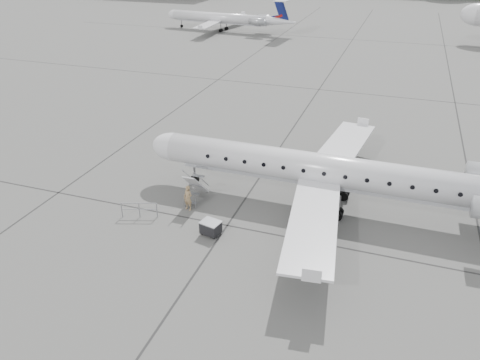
% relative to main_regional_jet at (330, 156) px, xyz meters
% --- Properties ---
extents(ground, '(320.00, 320.00, 0.00)m').
position_rel_main_regional_jet_xyz_m(ground, '(1.11, -6.98, -3.57)').
color(ground, '#5F5F5C').
rests_on(ground, ground).
extents(main_regional_jet, '(27.94, 20.18, 7.14)m').
position_rel_main_regional_jet_xyz_m(main_regional_jet, '(0.00, 0.00, 0.00)').
color(main_regional_jet, silver).
rests_on(main_regional_jet, ground).
extents(airstair, '(0.86, 2.25, 2.24)m').
position_rel_main_regional_jet_xyz_m(airstair, '(-8.27, -2.13, -2.45)').
color(airstair, silver).
rests_on(airstair, ground).
extents(passenger, '(0.70, 0.54, 1.70)m').
position_rel_main_regional_jet_xyz_m(passenger, '(-8.28, -3.41, -2.72)').
color(passenger, '#9B7C54').
rests_on(passenger, ground).
extents(safety_railing, '(2.11, 0.78, 1.00)m').
position_rel_main_regional_jet_xyz_m(safety_railing, '(-10.79, -5.25, -3.07)').
color(safety_railing, gray).
rests_on(safety_railing, ground).
extents(baggage_cart, '(1.24, 1.08, 0.93)m').
position_rel_main_regional_jet_xyz_m(baggage_cart, '(-5.84, -5.56, -3.11)').
color(baggage_cart, black).
rests_on(baggage_cart, ground).
extents(bg_regional_left, '(25.53, 19.47, 6.30)m').
position_rel_main_regional_jet_xyz_m(bg_regional_left, '(-29.50, 56.08, -0.42)').
color(bg_regional_left, silver).
rests_on(bg_regional_left, ground).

